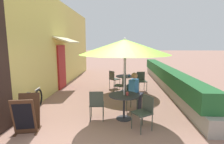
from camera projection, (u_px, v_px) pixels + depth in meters
The scene contains 17 objects.
cafe_facade_wall at pixel (61, 45), 8.80m from camera, with size 0.98×10.92×4.20m.
planter_hedge at pixel (166, 77), 8.76m from camera, with size 0.60×9.92×1.01m.
patio_table_near at pixel (124, 101), 4.99m from camera, with size 0.88×0.88×0.72m.
patio_umbrella_near at pixel (125, 47), 4.75m from camera, with size 2.48×2.48×2.32m.
cafe_chair_near_left at pixel (132, 95), 5.70m from camera, with size 0.53×0.53×0.87m.
seated_patron_near_left at pixel (135, 90), 5.62m from camera, with size 0.50×0.46×1.25m.
cafe_chair_near_right at pixel (97, 103), 4.90m from camera, with size 0.43×0.43×0.87m.
cafe_chair_near_back at pixel (144, 110), 4.38m from camera, with size 0.56×0.56×0.87m.
coffee_cup_near at pixel (127, 94), 4.92m from camera, with size 0.07×0.07×0.09m.
patio_table_mid at pixel (125, 80), 7.94m from camera, with size 0.88×0.88×0.72m.
patio_umbrella_mid at pixel (126, 46), 7.70m from camera, with size 2.48×2.48×2.32m.
cafe_chair_mid_left at pixel (141, 80), 8.12m from camera, with size 0.47×0.47×0.87m.
cafe_chair_mid_right at pixel (113, 78), 8.50m from camera, with size 0.56×0.56×0.87m.
cafe_chair_mid_back at pixel (121, 84), 7.20m from camera, with size 0.51×0.51×0.87m.
coffee_cup_mid at pixel (129, 75), 7.84m from camera, with size 0.07×0.07×0.09m.
bicycle_leaning at pixel (32, 103), 5.40m from camera, with size 0.27×1.73×0.74m.
menu_board at pixel (27, 114), 4.27m from camera, with size 0.63×0.72×0.91m.
Camera 1 is at (0.58, -3.40, 2.14)m, focal length 28.00 mm.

